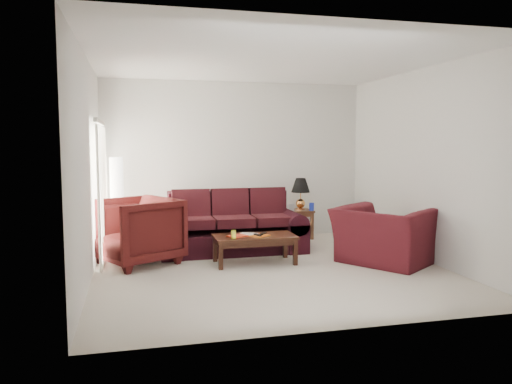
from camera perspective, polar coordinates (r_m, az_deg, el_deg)
floor at (r=7.42m, az=1.59°, el=-8.73°), size 5.00×5.00×0.00m
blinds at (r=8.28m, az=-17.27°, el=0.11°), size 0.10×2.00×2.16m
sofa at (r=8.42m, az=-2.72°, el=-3.55°), size 2.51×1.26×0.99m
throw_pillow at (r=9.15m, az=-8.78°, el=-1.23°), size 0.45×0.27×0.44m
end_table at (r=9.71m, az=4.85°, el=-3.65°), size 0.51×0.51×0.55m
table_lamp at (r=9.69m, az=5.11°, el=-0.21°), size 0.39×0.39×0.61m
clock at (r=9.42m, az=3.97°, el=-1.80°), size 0.15×0.11×0.14m
blue_canister at (r=9.57m, az=6.37°, el=-1.68°), size 0.11×0.11×0.15m
picture_frame at (r=9.75m, az=3.64°, el=-1.51°), size 0.16×0.18×0.05m
floor_lamp at (r=9.02m, az=-15.60°, el=-1.15°), size 0.31×0.31×1.61m
armchair_left at (r=7.79m, az=-13.48°, el=-4.35°), size 1.52×1.50×1.02m
armchair_right at (r=7.88m, az=14.38°, el=-4.86°), size 1.70×1.74×0.86m
coffee_table at (r=7.67m, az=-0.16°, el=-6.57°), size 1.35×0.88×0.43m
magazine_red at (r=7.54m, az=-2.14°, el=-5.05°), size 0.34×0.31×0.02m
magazine_white at (r=7.69m, az=-0.85°, el=-4.84°), size 0.33×0.30×0.02m
magazine_orange at (r=7.57m, az=0.44°, el=-5.01°), size 0.33×0.32×0.02m
remote_a at (r=7.52m, az=0.19°, el=-4.92°), size 0.09×0.17×0.02m
remote_b at (r=7.63m, az=0.85°, el=-4.76°), size 0.14×0.16×0.02m
yellow_glass at (r=7.38m, az=-2.59°, el=-4.85°), size 0.09×0.09×0.12m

